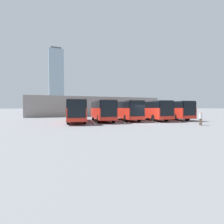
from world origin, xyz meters
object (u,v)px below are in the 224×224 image
object	(u,v)px
bus_1	(151,110)
bus_2	(126,110)
bus_4	(76,110)
bus_3	(102,110)
pedestrian	(201,118)
bus_0	(170,110)

from	to	relation	value
bus_1	bus_2	world-z (taller)	same
bus_1	bus_4	bearing A→B (deg)	6.60
bus_1	bus_2	distance (m)	4.33
bus_3	pedestrian	distance (m)	13.92
bus_3	bus_4	world-z (taller)	same
bus_1	bus_0	bearing A→B (deg)	-170.69
bus_1	pedestrian	xyz separation A→B (m)	(-0.49, 9.68, -0.89)
bus_1	bus_4	size ratio (longest dim) A/B	1.00
bus_0	bus_4	bearing A→B (deg)	7.28
bus_0	bus_1	xyz separation A→B (m)	(4.20, 0.01, 0.00)
bus_0	bus_4	distance (m)	16.81
bus_4	bus_1	bearing A→B (deg)	-173.40
bus_3	pedestrian	bearing A→B (deg)	138.97
bus_2	pedestrian	size ratio (longest dim) A/B	6.70
bus_4	pedestrian	distance (m)	16.65
pedestrian	bus_0	bearing A→B (deg)	-16.62
bus_1	bus_3	xyz separation A→B (m)	(8.40, -0.99, 0.00)
bus_2	bus_1	bearing A→B (deg)	175.28
bus_2	bus_0	bearing A→B (deg)	-177.80
bus_2	pedestrian	distance (m)	11.73
bus_2	bus_3	size ratio (longest dim) A/B	1.00
bus_0	bus_2	world-z (taller)	same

